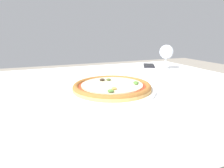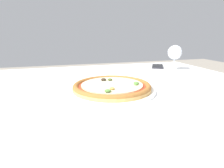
{
  "view_description": "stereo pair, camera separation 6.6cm",
  "coord_description": "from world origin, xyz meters",
  "views": [
    {
      "loc": [
        -0.27,
        -0.72,
        0.93
      ],
      "look_at": [
        -0.02,
        -0.07,
        0.74
      ],
      "focal_mm": 30.0,
      "sensor_mm": 36.0,
      "label": 1
    },
    {
      "loc": [
        -0.21,
        -0.74,
        0.93
      ],
      "look_at": [
        -0.02,
        -0.07,
        0.74
      ],
      "focal_mm": 30.0,
      "sensor_mm": 36.0,
      "label": 2
    }
  ],
  "objects": [
    {
      "name": "pizza_plate",
      "position": [
        -0.02,
        -0.07,
        0.73
      ],
      "size": [
        0.33,
        0.33,
        0.04
      ],
      "color": "white",
      "rests_on": "dining_table"
    },
    {
      "name": "dining_table",
      "position": [
        0.0,
        0.0,
        0.63
      ],
      "size": [
        1.37,
        1.06,
        0.71
      ],
      "color": "brown",
      "rests_on": "ground_plane"
    },
    {
      "name": "cell_phone",
      "position": [
        0.42,
        0.36,
        0.71
      ],
      "size": [
        0.13,
        0.16,
        0.01
      ],
      "color": "#232328",
      "rests_on": "dining_table"
    },
    {
      "name": "wine_glass_far_left",
      "position": [
        0.45,
        0.22,
        0.82
      ],
      "size": [
        0.08,
        0.08,
        0.15
      ],
      "color": "silver",
      "rests_on": "dining_table"
    }
  ]
}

